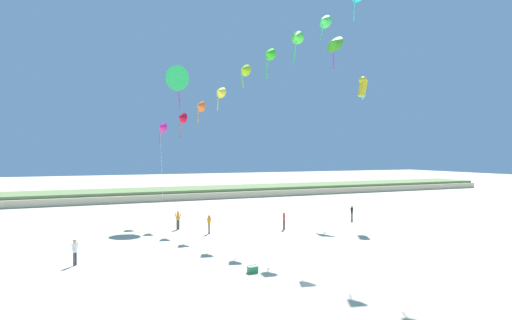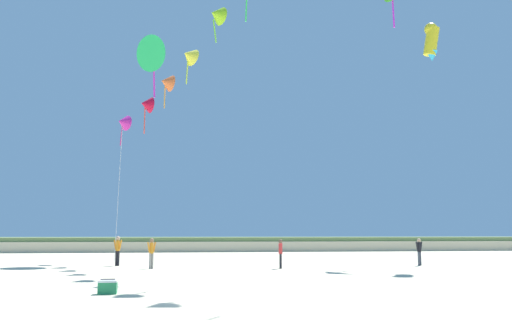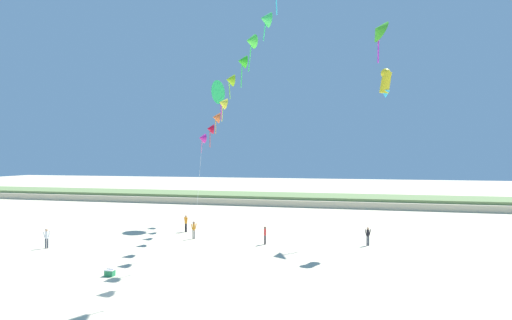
% 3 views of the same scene
% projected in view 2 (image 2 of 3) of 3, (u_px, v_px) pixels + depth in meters
% --- Properties ---
extents(ground_plane, '(240.00, 240.00, 0.00)m').
position_uv_depth(ground_plane, '(235.00, 302.00, 14.80)').
color(ground_plane, beige).
extents(dune_ridge, '(120.00, 9.95, 1.44)m').
position_uv_depth(dune_ridge, '(192.00, 244.00, 58.32)').
color(dune_ridge, beige).
rests_on(dune_ridge, ground).
extents(person_near_left, '(0.49, 0.40, 1.61)m').
position_uv_depth(person_near_left, '(151.00, 251.00, 28.72)').
color(person_near_left, gray).
rests_on(person_near_left, ground).
extents(person_near_right, '(0.53, 0.31, 1.57)m').
position_uv_depth(person_near_right, '(419.00, 250.00, 31.71)').
color(person_near_right, '#474C56').
rests_on(person_near_right, ground).
extents(person_mid_center, '(0.54, 0.39, 1.70)m').
position_uv_depth(person_mid_center, '(118.00, 249.00, 31.38)').
color(person_mid_center, black).
rests_on(person_mid_center, ground).
extents(person_far_right, '(0.21, 0.54, 1.54)m').
position_uv_depth(person_far_right, '(281.00, 252.00, 28.96)').
color(person_far_right, black).
rests_on(person_far_right, ground).
extents(large_kite_low_lead, '(2.98, 2.73, 4.72)m').
position_uv_depth(large_kite_low_lead, '(155.00, 54.00, 40.00)').
color(large_kite_low_lead, '#29D461').
extents(large_kite_mid_trail, '(1.30, 1.21, 2.46)m').
position_uv_depth(large_kite_mid_trail, '(431.00, 40.00, 33.77)').
color(large_kite_mid_trail, gold).
extents(beach_cooler, '(0.58, 0.41, 0.46)m').
position_uv_depth(beach_cooler, '(108.00, 287.00, 16.85)').
color(beach_cooler, '#23844C').
rests_on(beach_cooler, ground).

